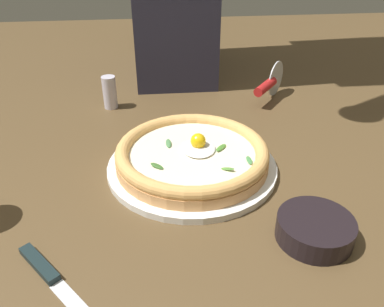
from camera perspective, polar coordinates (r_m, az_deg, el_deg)
The scene contains 7 objects.
ground_plane at distance 0.72m, azimuth 0.99°, elevation -3.18°, with size 2.40×2.40×0.03m, color brown.
pizza_plate at distance 0.71m, azimuth -0.00°, elevation -1.80°, with size 0.30×0.30×0.01m, color white.
pizza at distance 0.69m, azimuth 0.01°, elevation -0.08°, with size 0.27×0.27×0.05m.
side_bowl at distance 0.59m, azimuth 17.43°, elevation -10.41°, with size 0.11×0.11×0.03m, color black.
pizza_cutter at distance 0.98m, azimuth 11.16°, elevation 9.93°, with size 0.13×0.10×0.09m.
table_knife at distance 0.54m, azimuth -19.42°, elevation -16.96°, with size 0.18×0.16×0.01m.
pepper_shaker at distance 0.94m, azimuth -11.87°, elevation 8.69°, with size 0.03×0.03×0.08m, color silver.
Camera 1 is at (-0.59, 0.08, 0.39)m, focal length 36.71 mm.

